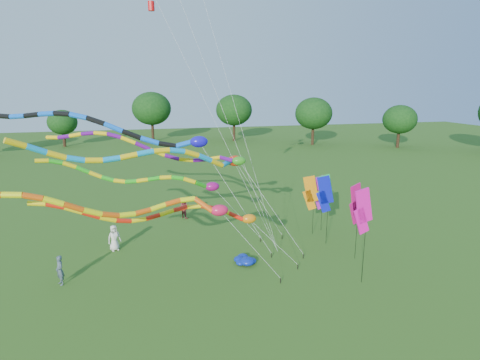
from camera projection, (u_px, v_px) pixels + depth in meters
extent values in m
plane|color=#2B5C18|center=(257.00, 292.00, 20.44)|extent=(160.00, 160.00, 0.00)
cylinder|color=#382314|center=(401.00, 136.00, 69.69)|extent=(0.50, 0.50, 3.17)
ellipsoid|color=#0E350E|center=(403.00, 112.00, 68.73)|extent=(6.69, 6.69, 5.69)
cylinder|color=#382314|center=(312.00, 137.00, 69.66)|extent=(0.50, 0.50, 2.93)
ellipsoid|color=#0E350E|center=(313.00, 115.00, 68.78)|extent=(6.18, 6.18, 5.26)
cylinder|color=#382314|center=(234.00, 132.00, 74.59)|extent=(0.50, 0.50, 3.40)
ellipsoid|color=#0E350E|center=(234.00, 108.00, 73.56)|extent=(7.18, 7.18, 6.10)
cylinder|color=#382314|center=(153.00, 134.00, 73.72)|extent=(0.50, 0.50, 2.77)
ellipsoid|color=#0E350E|center=(152.00, 114.00, 72.88)|extent=(5.85, 5.85, 4.97)
cylinder|color=#382314|center=(65.00, 137.00, 67.31)|extent=(0.50, 0.50, 3.40)
ellipsoid|color=#0E350E|center=(62.00, 110.00, 66.28)|extent=(7.17, 7.17, 6.10)
cylinder|color=black|center=(298.00, 267.00, 22.94)|extent=(0.05, 0.05, 0.30)
cylinder|color=silver|center=(274.00, 243.00, 22.10)|extent=(0.02, 0.02, 4.29)
ellipsoid|color=orange|center=(249.00, 219.00, 21.29)|extent=(0.79, 0.51, 0.51)
cylinder|color=red|center=(236.00, 216.00, 21.13)|extent=(0.23, 0.23, 0.82)
cylinder|color=yellow|center=(222.00, 211.00, 21.00)|extent=(0.23, 0.23, 0.78)
cylinder|color=red|center=(208.00, 207.00, 20.87)|extent=(0.23, 0.23, 0.74)
cylinder|color=yellow|center=(194.00, 206.00, 20.72)|extent=(0.23, 0.23, 0.71)
cylinder|color=red|center=(180.00, 209.00, 20.55)|extent=(0.23, 0.23, 0.72)
cylinder|color=yellow|center=(167.00, 213.00, 20.32)|extent=(0.23, 0.23, 0.73)
cylinder|color=red|center=(153.00, 217.00, 20.04)|extent=(0.23, 0.23, 0.73)
cylinder|color=yellow|center=(138.00, 220.00, 19.69)|extent=(0.23, 0.23, 0.73)
cylinder|color=red|center=(123.00, 221.00, 19.28)|extent=(0.23, 0.23, 0.76)
cylinder|color=yellow|center=(108.00, 219.00, 18.83)|extent=(0.23, 0.23, 0.79)
cylinder|color=red|center=(91.00, 215.00, 18.38)|extent=(0.23, 0.23, 0.81)
cylinder|color=yellow|center=(73.00, 210.00, 17.96)|extent=(0.23, 0.23, 0.80)
cylinder|color=red|center=(55.00, 206.00, 17.61)|extent=(0.23, 0.23, 0.75)
cylinder|color=yellow|center=(37.00, 203.00, 17.34)|extent=(0.23, 0.23, 0.72)
cylinder|color=black|center=(280.00, 281.00, 21.32)|extent=(0.05, 0.05, 0.30)
cylinder|color=silver|center=(252.00, 246.00, 20.24)|extent=(0.02, 0.02, 5.35)
ellipsoid|color=#D21745|center=(219.00, 210.00, 19.18)|extent=(0.87, 0.56, 0.56)
cylinder|color=#DD500B|center=(204.00, 205.00, 19.12)|extent=(0.25, 0.25, 1.04)
cylinder|color=yellow|center=(187.00, 199.00, 19.07)|extent=(0.25, 0.25, 0.71)
cylinder|color=#DD500B|center=(173.00, 203.00, 18.84)|extent=(0.25, 0.25, 0.72)
cylinder|color=yellow|center=(158.00, 207.00, 18.56)|extent=(0.25, 0.25, 0.73)
cylinder|color=#DD500B|center=(143.00, 212.00, 18.22)|extent=(0.25, 0.25, 0.73)
cylinder|color=yellow|center=(127.00, 215.00, 17.82)|extent=(0.25, 0.25, 0.74)
cylinder|color=#DD500B|center=(110.00, 215.00, 17.37)|extent=(0.25, 0.25, 0.77)
cylinder|color=yellow|center=(92.00, 212.00, 16.90)|extent=(0.25, 0.25, 0.80)
cylinder|color=#DD500B|center=(73.00, 207.00, 16.44)|extent=(0.25, 0.25, 0.81)
cylinder|color=yellow|center=(53.00, 201.00, 16.02)|extent=(0.25, 0.25, 0.79)
cylinder|color=#DD500B|center=(33.00, 197.00, 15.68)|extent=(0.25, 0.25, 0.74)
cylinder|color=yellow|center=(12.00, 195.00, 15.43)|extent=(0.25, 0.25, 0.72)
cylinder|color=black|center=(303.00, 256.00, 24.34)|extent=(0.05, 0.05, 0.30)
cylinder|color=silver|center=(272.00, 209.00, 23.71)|extent=(0.02, 0.02, 6.95)
ellipsoid|color=#2F8F1A|center=(239.00, 161.00, 23.11)|extent=(0.79, 0.51, 0.51)
cylinder|color=#5F0B80|center=(226.00, 159.00, 23.34)|extent=(0.23, 0.23, 0.91)
cylinder|color=yellow|center=(213.00, 158.00, 23.53)|extent=(0.23, 0.23, 0.80)
cylinder|color=#5F0B80|center=(200.00, 160.00, 23.42)|extent=(0.23, 0.23, 0.80)
cylinder|color=yellow|center=(186.00, 160.00, 23.25)|extent=(0.23, 0.23, 0.81)
cylinder|color=#5F0B80|center=(172.00, 157.00, 23.05)|extent=(0.23, 0.23, 0.84)
cylinder|color=yellow|center=(157.00, 152.00, 22.83)|extent=(0.23, 0.23, 0.87)
cylinder|color=#5F0B80|center=(143.00, 146.00, 22.65)|extent=(0.23, 0.23, 0.88)
cylinder|color=yellow|center=(128.00, 140.00, 22.52)|extent=(0.23, 0.23, 0.84)
cylinder|color=#5F0B80|center=(114.00, 136.00, 22.48)|extent=(0.23, 0.23, 0.81)
cylinder|color=yellow|center=(101.00, 133.00, 22.53)|extent=(0.23, 0.23, 0.79)
cylinder|color=#5F0B80|center=(88.00, 133.00, 22.68)|extent=(0.23, 0.23, 0.80)
cylinder|color=yellow|center=(76.00, 135.00, 22.90)|extent=(0.23, 0.23, 0.82)
cylinder|color=#5F0B80|center=(64.00, 137.00, 23.14)|extent=(0.23, 0.23, 0.81)
cylinder|color=yellow|center=(53.00, 137.00, 23.37)|extent=(0.23, 0.23, 0.80)
cylinder|color=black|center=(271.00, 255.00, 24.47)|extent=(0.05, 0.05, 0.30)
cylinder|color=silver|center=(236.00, 199.00, 23.75)|extent=(0.02, 0.02, 8.06)
ellipsoid|color=#160EC4|center=(199.00, 142.00, 23.06)|extent=(1.03, 0.66, 0.66)
cylinder|color=blue|center=(185.00, 144.00, 23.16)|extent=(0.30, 0.30, 1.02)
cylinder|color=black|center=(168.00, 145.00, 23.15)|extent=(0.30, 0.30, 1.02)
cylinder|color=blue|center=(150.00, 141.00, 22.96)|extent=(0.30, 0.30, 1.05)
cylinder|color=black|center=(132.00, 135.00, 22.77)|extent=(0.30, 0.30, 1.07)
cylinder|color=blue|center=(114.00, 128.00, 22.62)|extent=(0.30, 0.30, 1.06)
cylinder|color=black|center=(96.00, 121.00, 22.55)|extent=(0.30, 0.30, 1.03)
cylinder|color=blue|center=(79.00, 116.00, 22.56)|extent=(0.30, 0.30, 1.00)
cylinder|color=black|center=(62.00, 114.00, 22.67)|extent=(0.30, 0.30, 0.99)
cylinder|color=blue|center=(47.00, 114.00, 22.86)|extent=(0.30, 0.30, 1.00)
cylinder|color=black|center=(32.00, 115.00, 23.11)|extent=(0.30, 0.30, 1.00)
cylinder|color=blue|center=(18.00, 116.00, 23.37)|extent=(0.30, 0.30, 1.00)
cylinder|color=black|center=(3.00, 116.00, 23.59)|extent=(0.30, 0.30, 0.99)
cylinder|color=black|center=(282.00, 237.00, 27.40)|extent=(0.05, 0.05, 0.30)
cylinder|color=silver|center=(260.00, 201.00, 25.66)|extent=(0.02, 0.02, 6.79)
ellipsoid|color=red|center=(235.00, 161.00, 23.95)|extent=(0.99, 0.64, 0.64)
cylinder|color=#0B88C7|center=(226.00, 163.00, 23.38)|extent=(0.29, 0.29, 0.91)
cylinder|color=#E1B50B|center=(217.00, 163.00, 22.69)|extent=(0.29, 0.29, 0.91)
cylinder|color=#0B88C7|center=(205.00, 158.00, 22.09)|extent=(0.29, 0.29, 0.90)
cylinder|color=#E1B50B|center=(191.00, 153.00, 21.56)|extent=(0.29, 0.29, 0.86)
cylinder|color=#0B88C7|center=(177.00, 151.00, 21.11)|extent=(0.29, 0.29, 0.83)
cylinder|color=#E1B50B|center=(162.00, 151.00, 20.74)|extent=(0.29, 0.29, 0.83)
cylinder|color=#0B88C7|center=(145.00, 153.00, 20.44)|extent=(0.29, 0.29, 0.84)
cylinder|color=#E1B50B|center=(129.00, 156.00, 20.17)|extent=(0.29, 0.29, 0.85)
cylinder|color=#0B88C7|center=(112.00, 159.00, 19.89)|extent=(0.29, 0.29, 0.84)
cylinder|color=#E1B50B|center=(94.00, 160.00, 19.58)|extent=(0.29, 0.29, 0.83)
cylinder|color=#0B88C7|center=(76.00, 159.00, 19.19)|extent=(0.29, 0.29, 0.84)
cylinder|color=#E1B50B|center=(56.00, 155.00, 18.73)|extent=(0.29, 0.29, 0.88)
cylinder|color=#0B88C7|center=(36.00, 149.00, 18.19)|extent=(0.29, 0.29, 0.90)
cylinder|color=#E1B50B|center=(15.00, 143.00, 17.60)|extent=(0.29, 0.29, 0.89)
cylinder|color=black|center=(260.00, 240.00, 26.95)|extent=(0.05, 0.05, 0.30)
cylinder|color=silver|center=(237.00, 213.00, 26.26)|extent=(0.02, 0.02, 4.87)
ellipsoid|color=#910D64|center=(212.00, 186.00, 25.61)|extent=(0.92, 0.59, 0.59)
cylinder|color=#1FA816|center=(201.00, 185.00, 25.20)|extent=(0.27, 0.27, 1.01)
cylinder|color=#D8B70B|center=(190.00, 180.00, 24.78)|extent=(0.27, 0.27, 0.76)
cylinder|color=#1FA816|center=(178.00, 178.00, 24.73)|extent=(0.27, 0.27, 0.74)
cylinder|color=#D8B70B|center=(166.00, 177.00, 24.76)|extent=(0.27, 0.27, 0.74)
cylinder|color=#1FA816|center=(154.00, 178.00, 24.86)|extent=(0.27, 0.27, 0.76)
cylinder|color=#D8B70B|center=(143.00, 180.00, 24.97)|extent=(0.27, 0.27, 0.76)
cylinder|color=#1FA816|center=(131.00, 181.00, 25.06)|extent=(0.27, 0.27, 0.74)
cylinder|color=#D8B70B|center=(120.00, 181.00, 25.10)|extent=(0.27, 0.27, 0.74)
cylinder|color=#1FA816|center=(108.00, 179.00, 25.05)|extent=(0.27, 0.27, 0.76)
cylinder|color=#D8B70B|center=(96.00, 175.00, 24.90)|extent=(0.27, 0.27, 0.79)
cylinder|color=#1FA816|center=(83.00, 170.00, 24.67)|extent=(0.27, 0.27, 0.81)
cylinder|color=#D8B70B|center=(69.00, 165.00, 24.39)|extent=(0.27, 0.27, 0.80)
cylinder|color=#1FA816|center=(56.00, 162.00, 24.08)|extent=(0.27, 0.27, 0.77)
cylinder|color=#D8B70B|center=(42.00, 161.00, 23.77)|extent=(0.27, 0.27, 0.75)
cylinder|color=black|center=(278.00, 253.00, 24.77)|extent=(0.04, 0.04, 0.30)
cylinder|color=silver|center=(217.00, 126.00, 23.24)|extent=(0.01, 0.01, 16.98)
cylinder|color=red|center=(151.00, 6.00, 22.03)|extent=(0.36, 0.36, 0.50)
cylinder|color=black|center=(278.00, 253.00, 24.77)|extent=(0.04, 0.04, 0.30)
cylinder|color=silver|center=(214.00, 87.00, 21.98)|extent=(0.01, 0.01, 21.13)
cylinder|color=black|center=(278.00, 253.00, 24.77)|extent=(0.04, 0.04, 0.30)
cylinder|color=silver|center=(238.00, 116.00, 25.25)|extent=(0.01, 0.01, 17.60)
cylinder|color=black|center=(313.00, 208.00, 27.97)|extent=(0.02, 0.02, 3.88)
cube|color=orange|center=(311.00, 189.00, 27.69)|extent=(1.10, 0.52, 1.93)
cube|color=orange|center=(309.00, 200.00, 27.88)|extent=(0.96, 0.46, 1.51)
cylinder|color=black|center=(365.00, 239.00, 20.91)|extent=(0.02, 0.02, 4.89)
cube|color=#FF0EA0|center=(364.00, 206.00, 20.41)|extent=(1.16, 0.17, 1.93)
cube|color=#FF0EA0|center=(361.00, 221.00, 20.57)|extent=(1.01, 0.16, 1.51)
cylinder|color=black|center=(327.00, 213.00, 26.20)|extent=(0.02, 0.02, 4.29)
cube|color=#0C14B3|center=(325.00, 190.00, 25.85)|extent=(1.13, 0.40, 1.93)
cube|color=#0C14B3|center=(323.00, 202.00, 26.04)|extent=(0.99, 0.36, 1.51)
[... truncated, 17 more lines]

